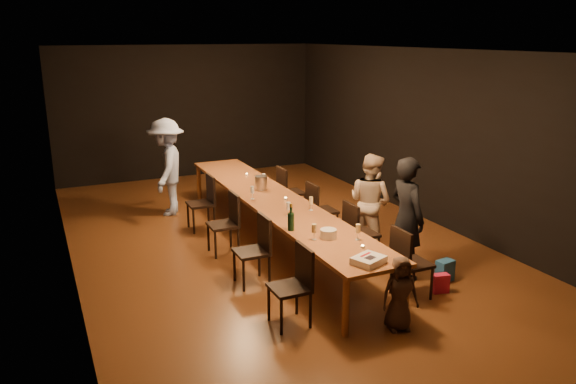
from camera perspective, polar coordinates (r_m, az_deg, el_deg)
name	(u,v)px	position (r m, az deg, el deg)	size (l,w,h in m)	color
ground	(275,244)	(8.96, -1.36, -5.35)	(10.00, 10.00, 0.00)	#402510
room_shell	(274,114)	(8.44, -1.45, 7.92)	(6.04, 10.04, 3.02)	black
table	(274,202)	(8.74, -1.39, -1.05)	(0.90, 6.00, 0.75)	#96532B
chair_right_0	(412,262)	(7.26, 12.50, -7.00)	(0.42, 0.42, 0.93)	black
chair_right_1	(361,233)	(8.18, 7.47, -4.13)	(0.42, 0.42, 0.93)	black
chair_right_2	(322,210)	(9.16, 3.51, -1.83)	(0.42, 0.42, 0.93)	black
chair_right_3	(291,192)	(10.19, 0.34, 0.03)	(0.42, 0.42, 0.93)	black
chair_left_0	(289,287)	(6.45, 0.14, -9.63)	(0.42, 0.42, 0.93)	black
chair_left_1	(251,251)	(7.46, -3.74, -6.01)	(0.42, 0.42, 0.93)	black
chair_left_2	(223,224)	(8.53, -6.64, -3.26)	(0.42, 0.42, 0.93)	black
chair_left_3	(201,203)	(9.62, -8.87, -1.12)	(0.42, 0.42, 0.93)	black
woman_birthday	(407,218)	(7.72, 11.96, -2.59)	(0.61, 0.40, 1.68)	black
woman_tan	(370,201)	(8.71, 8.35, -0.95)	(0.73, 0.57, 1.50)	beige
man_blue	(167,167)	(10.46, -12.19, 2.48)	(1.15, 0.66, 1.78)	#94ACE5
child	(400,293)	(6.49, 11.31, -10.07)	(0.42, 0.28, 0.87)	#422F25
gift_bag_red	(440,283)	(7.60, 15.22, -8.94)	(0.21, 0.12, 0.25)	#E02152
gift_bag_blue	(445,271)	(7.94, 15.64, -7.69)	(0.23, 0.16, 0.29)	#2867B1
birthday_cake	(369,260)	(6.39, 8.19, -6.86)	(0.43, 0.39, 0.08)	white
plate_stack	(328,234)	(7.09, 4.12, -4.25)	(0.21, 0.21, 0.12)	white
champagne_bottle	(291,217)	(7.30, 0.30, -2.57)	(0.09, 0.09, 0.36)	black
ice_bucket	(261,183)	(9.27, -2.78, 0.96)	(0.20, 0.20, 0.22)	#B7B6BB
wineglass_0	(314,232)	(7.01, 2.66, -4.07)	(0.06, 0.06, 0.21)	beige
wineglass_1	(358,232)	(7.05, 7.12, -4.06)	(0.06, 0.06, 0.21)	beige
wineglass_2	(288,209)	(7.89, 0.04, -1.76)	(0.06, 0.06, 0.21)	silver
wineglass_3	(311,204)	(8.16, 2.36, -1.19)	(0.06, 0.06, 0.21)	beige
wineglass_4	(252,193)	(8.73, -3.64, -0.06)	(0.06, 0.06, 0.21)	silver
wineglass_5	(264,180)	(9.49, -2.47, 1.26)	(0.06, 0.06, 0.21)	silver
tealight_near	(363,247)	(6.83, 7.58, -5.55)	(0.05, 0.05, 0.03)	#B2B7B2
tealight_mid	(286,199)	(8.70, -0.25, -0.69)	(0.05, 0.05, 0.03)	#B2B7B2
tealight_far	(247,175)	(10.22, -4.20, 1.78)	(0.05, 0.05, 0.03)	#B2B7B2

